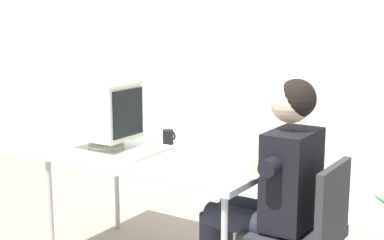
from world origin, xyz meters
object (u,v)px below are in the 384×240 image
at_px(crt_monitor, 106,111).
at_px(desk_mug, 168,137).
at_px(person_seated, 272,182).
at_px(keyboard, 144,152).
at_px(office_chair, 305,228).
at_px(desk, 160,163).

height_order(crt_monitor, desk_mug, crt_monitor).
xyz_separation_m(crt_monitor, person_seated, (1.18, 0.01, -0.27)).
bearing_deg(person_seated, keyboard, -178.95).
xyz_separation_m(keyboard, office_chair, (1.06, 0.02, -0.27)).
bearing_deg(person_seated, desk, 179.11).
relative_size(person_seated, desk_mug, 12.87).
bearing_deg(crt_monitor, person_seated, 0.27).
bearing_deg(person_seated, crt_monitor, -179.73).
xyz_separation_m(crt_monitor, keyboard, (0.32, -0.01, -0.23)).
relative_size(crt_monitor, desk_mug, 4.40).
xyz_separation_m(crt_monitor, desk_mug, (0.28, 0.30, -0.19)).
distance_m(desk, keyboard, 0.13).
xyz_separation_m(desk, crt_monitor, (-0.42, -0.02, 0.29)).
bearing_deg(office_chair, keyboard, -179.15).
relative_size(crt_monitor, office_chair, 0.52).
xyz_separation_m(person_seated, desk_mug, (-0.90, 0.30, 0.08)).
bearing_deg(desk_mug, office_chair, -15.04).
distance_m(keyboard, desk_mug, 0.32).
height_order(desk, desk_mug, desk_mug).
relative_size(crt_monitor, person_seated, 0.34).
distance_m(person_seated, desk_mug, 0.95).
bearing_deg(keyboard, desk_mug, 96.82).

